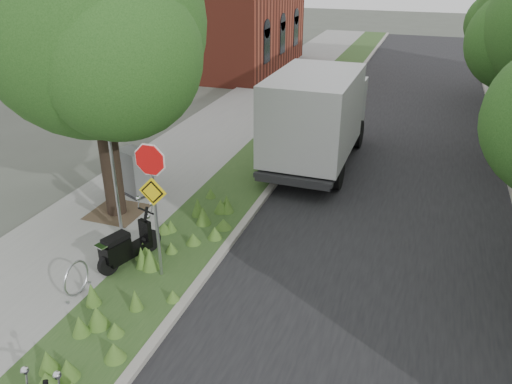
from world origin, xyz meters
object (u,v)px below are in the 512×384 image
scooter_near (123,250)px  utility_cabinet (134,173)px  box_truck (317,114)px  sign_assembly (152,185)px

scooter_near → utility_cabinet: utility_cabinet is taller
scooter_near → box_truck: size_ratio=0.28×
utility_cabinet → scooter_near: bearing=-62.3°
sign_assembly → utility_cabinet: 4.71m
scooter_near → utility_cabinet: (-1.81, 3.43, 0.24)m
sign_assembly → box_truck: (1.70, 7.66, -0.53)m
scooter_near → box_truck: (2.66, 7.61, 1.27)m
box_truck → utility_cabinet: (-4.46, -4.18, -1.03)m
sign_assembly → scooter_near: (-0.96, 0.05, -1.80)m
box_truck → scooter_near: bearing=-109.3°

